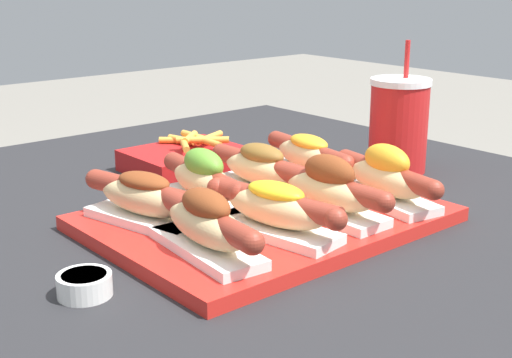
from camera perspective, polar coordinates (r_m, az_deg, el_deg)
name	(u,v)px	position (r m, az deg, el deg)	size (l,w,h in m)	color
serving_tray	(266,218)	(0.93, 0.80, -3.16)	(0.43, 0.32, 0.02)	red
hot_dog_0	(206,224)	(0.79, -4.00, -3.61)	(0.08, 0.20, 0.07)	white
hot_dog_1	(273,209)	(0.84, 1.33, -2.45)	(0.08, 0.20, 0.06)	white
hot_dog_2	(329,189)	(0.90, 5.86, -0.84)	(0.06, 0.20, 0.08)	white
hot_dog_3	(386,177)	(0.97, 10.36, 0.16)	(0.09, 0.20, 0.08)	white
hot_dog_4	(145,198)	(0.89, -8.90, -1.51)	(0.09, 0.20, 0.06)	white
hot_dog_5	(204,180)	(0.94, -4.21, -0.11)	(0.08, 0.20, 0.08)	white
hot_dog_6	(262,169)	(1.00, 0.45, 0.79)	(0.06, 0.20, 0.07)	white
hot_dog_7	(308,156)	(1.08, 4.22, 1.85)	(0.08, 0.20, 0.06)	white
sauce_bowl	(84,284)	(0.75, -13.56, -8.14)	(0.06, 0.06, 0.02)	white
drink_cup	(399,125)	(1.19, 11.33, 4.27)	(0.10, 0.10, 0.21)	red
fries_basket	(186,158)	(1.19, -5.66, 1.68)	(0.18, 0.14, 0.06)	#B21919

